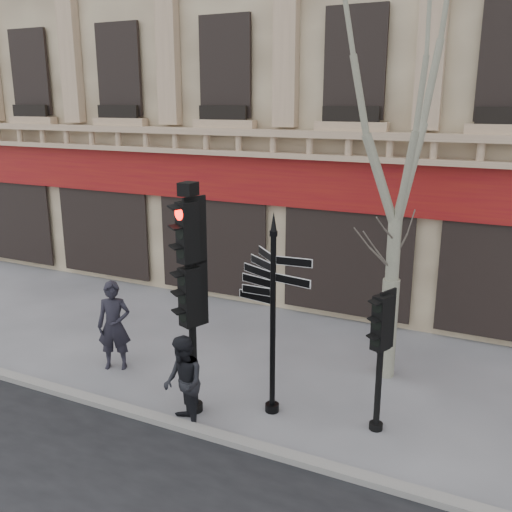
# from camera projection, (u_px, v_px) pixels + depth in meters

# --- Properties ---
(ground) EXTENTS (80.00, 80.00, 0.00)m
(ground) POSITION_uv_depth(u_px,v_px,m) (266.00, 405.00, 10.94)
(ground) COLOR #59595E
(ground) RESTS_ON ground
(kerb) EXTENTS (80.00, 0.25, 0.12)m
(kerb) POSITION_uv_depth(u_px,v_px,m) (232.00, 440.00, 9.71)
(kerb) COLOR gray
(kerb) RESTS_ON ground
(fingerpost) EXTENTS (2.05, 2.05, 3.82)m
(fingerpost) POSITION_uv_depth(u_px,v_px,m) (273.00, 281.00, 10.06)
(fingerpost) COLOR black
(fingerpost) RESTS_ON ground
(traffic_signal_main) EXTENTS (0.56, 0.48, 4.32)m
(traffic_signal_main) POSITION_uv_depth(u_px,v_px,m) (191.00, 272.00, 10.04)
(traffic_signal_main) COLOR black
(traffic_signal_main) RESTS_ON ground
(traffic_signal_secondary) EXTENTS (0.51, 0.44, 2.53)m
(traffic_signal_secondary) POSITION_uv_depth(u_px,v_px,m) (381.00, 337.00, 9.69)
(traffic_signal_secondary) COLOR black
(traffic_signal_secondary) RESTS_ON ground
(plane_tree) EXTENTS (3.11, 3.11, 8.27)m
(plane_tree) POSITION_uv_depth(u_px,v_px,m) (404.00, 92.00, 10.61)
(plane_tree) COLOR #9C9880
(plane_tree) RESTS_ON ground
(pedestrian_a) EXTENTS (0.85, 0.74, 1.96)m
(pedestrian_a) POSITION_uv_depth(u_px,v_px,m) (114.00, 326.00, 12.24)
(pedestrian_a) COLOR black
(pedestrian_a) RESTS_ON ground
(pedestrian_b) EXTENTS (1.05, 1.04, 1.71)m
(pedestrian_b) POSITION_uv_depth(u_px,v_px,m) (183.00, 383.00, 10.01)
(pedestrian_b) COLOR black
(pedestrian_b) RESTS_ON ground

